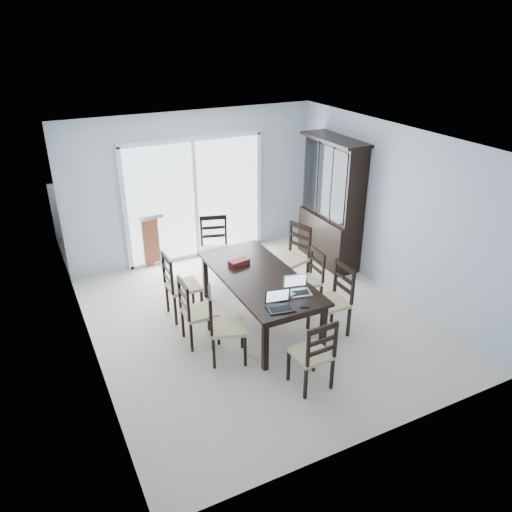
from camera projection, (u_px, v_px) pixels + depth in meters
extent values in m
plane|color=beige|center=(259.00, 321.00, 7.19)|extent=(5.00, 5.00, 0.00)
plane|color=white|center=(259.00, 141.00, 6.06)|extent=(5.00, 5.00, 0.00)
cube|color=#A9BCCA|center=(194.00, 187.00, 8.64)|extent=(4.50, 0.02, 2.60)
cube|color=#A9BCCA|center=(84.00, 273.00, 5.72)|extent=(0.02, 5.00, 2.60)
cube|color=#A9BCCA|center=(392.00, 212.00, 7.53)|extent=(0.02, 5.00, 2.60)
cube|color=gray|center=(181.00, 238.00, 10.03)|extent=(4.50, 2.00, 0.10)
cube|color=#99999E|center=(164.00, 195.00, 10.58)|extent=(4.50, 0.06, 1.10)
cube|color=black|center=(259.00, 276.00, 6.87)|extent=(1.00, 2.20, 0.04)
cube|color=black|center=(259.00, 280.00, 6.90)|extent=(0.88, 2.08, 0.10)
cube|color=black|center=(265.00, 346.00, 6.06)|extent=(0.07, 0.07, 0.69)
cube|color=black|center=(323.00, 329.00, 6.40)|extent=(0.07, 0.07, 0.69)
cube|color=black|center=(205.00, 277.00, 7.68)|extent=(0.07, 0.07, 0.69)
cube|color=black|center=(254.00, 266.00, 8.01)|extent=(0.07, 0.07, 0.69)
cube|color=black|center=(328.00, 238.00, 8.82)|extent=(0.45, 1.30, 0.85)
cube|color=black|center=(334.00, 179.00, 8.37)|extent=(0.38, 1.30, 1.30)
cube|color=black|center=(335.00, 139.00, 8.06)|extent=(0.50, 1.38, 0.05)
cube|color=black|center=(339.00, 188.00, 7.95)|extent=(0.02, 0.36, 1.18)
cube|color=black|center=(324.00, 181.00, 8.29)|extent=(0.02, 0.36, 1.18)
cube|color=black|center=(311.00, 174.00, 8.63)|extent=(0.02, 0.36, 1.18)
cube|color=silver|center=(195.00, 201.00, 8.74)|extent=(2.40, 0.02, 2.10)
cube|color=white|center=(192.00, 139.00, 8.25)|extent=(2.52, 0.05, 0.08)
cube|color=white|center=(196.00, 201.00, 8.72)|extent=(0.06, 0.05, 2.10)
cube|color=white|center=(199.00, 254.00, 9.17)|extent=(2.52, 0.05, 0.05)
cube|color=black|center=(213.00, 336.00, 6.48)|extent=(0.05, 0.05, 0.44)
cube|color=black|center=(214.00, 354.00, 6.13)|extent=(0.05, 0.05, 0.44)
cube|color=black|center=(242.00, 334.00, 6.52)|extent=(0.05, 0.05, 0.44)
cube|color=black|center=(245.00, 351.00, 6.18)|extent=(0.05, 0.05, 0.44)
cube|color=tan|center=(228.00, 327.00, 6.22)|extent=(0.54, 0.54, 0.05)
cube|color=black|center=(183.00, 323.00, 6.75)|extent=(0.04, 0.04, 0.42)
cube|color=black|center=(191.00, 338.00, 6.45)|extent=(0.04, 0.04, 0.42)
cube|color=black|center=(209.00, 317.00, 6.89)|extent=(0.04, 0.04, 0.42)
cube|color=black|center=(218.00, 331.00, 6.59)|extent=(0.04, 0.04, 0.42)
cube|color=tan|center=(199.00, 312.00, 6.57)|extent=(0.42, 0.42, 0.05)
cube|color=black|center=(167.00, 298.00, 7.33)|extent=(0.04, 0.04, 0.45)
cube|color=black|center=(175.00, 311.00, 7.01)|extent=(0.04, 0.04, 0.45)
cube|color=black|center=(193.00, 292.00, 7.49)|extent=(0.04, 0.04, 0.45)
cube|color=black|center=(202.00, 305.00, 7.17)|extent=(0.04, 0.04, 0.45)
cube|color=tan|center=(183.00, 287.00, 7.14)|extent=(0.44, 0.44, 0.05)
cube|color=black|center=(349.00, 322.00, 6.76)|extent=(0.04, 0.04, 0.45)
cube|color=black|center=(332.00, 308.00, 7.08)|extent=(0.04, 0.04, 0.45)
cube|color=black|center=(324.00, 329.00, 6.60)|extent=(0.04, 0.04, 0.45)
cube|color=black|center=(308.00, 315.00, 6.92)|extent=(0.04, 0.04, 0.45)
cube|color=tan|center=(329.00, 303.00, 6.73)|extent=(0.44, 0.44, 0.05)
cube|color=black|center=(321.00, 298.00, 7.40)|extent=(0.03, 0.03, 0.40)
cube|color=black|center=(309.00, 287.00, 7.69)|extent=(0.03, 0.03, 0.40)
cube|color=black|center=(300.00, 302.00, 7.27)|extent=(0.03, 0.03, 0.40)
cube|color=black|center=(289.00, 292.00, 7.56)|extent=(0.03, 0.03, 0.40)
cube|color=tan|center=(305.00, 282.00, 7.39)|extent=(0.40, 0.40, 0.05)
cube|color=black|center=(308.00, 274.00, 8.02)|extent=(0.05, 0.05, 0.46)
cube|color=black|center=(289.00, 266.00, 8.28)|extent=(0.05, 0.05, 0.46)
cube|color=black|center=(291.00, 282.00, 7.77)|extent=(0.05, 0.05, 0.46)
cube|color=black|center=(272.00, 274.00, 8.03)|extent=(0.05, 0.05, 0.46)
cube|color=tan|center=(290.00, 260.00, 7.91)|extent=(0.56, 0.56, 0.05)
cube|color=black|center=(306.00, 384.00, 5.64)|extent=(0.03, 0.03, 0.42)
cube|color=black|center=(332.00, 374.00, 5.80)|extent=(0.03, 0.03, 0.42)
cube|color=black|center=(288.00, 366.00, 5.93)|extent=(0.03, 0.03, 0.42)
cube|color=black|center=(314.00, 357.00, 6.09)|extent=(0.03, 0.03, 0.42)
cube|color=tan|center=(311.00, 354.00, 5.77)|extent=(0.42, 0.42, 0.05)
cube|color=black|center=(227.00, 259.00, 8.51)|extent=(0.05, 0.05, 0.46)
cube|color=black|center=(203.00, 261.00, 8.45)|extent=(0.05, 0.05, 0.46)
cube|color=black|center=(230.00, 270.00, 8.15)|extent=(0.05, 0.05, 0.46)
cube|color=black|center=(205.00, 272.00, 8.09)|extent=(0.05, 0.05, 0.46)
cube|color=tan|center=(215.00, 251.00, 8.19)|extent=(0.55, 0.55, 0.05)
cube|color=black|center=(281.00, 309.00, 6.06)|extent=(0.36, 0.28, 0.02)
cube|color=silver|center=(281.00, 301.00, 6.01)|extent=(0.28, 0.09, 0.17)
cube|color=#B0B0B3|center=(298.00, 293.00, 6.40)|extent=(0.37, 0.29, 0.02)
cube|color=silver|center=(299.00, 285.00, 6.35)|extent=(0.29, 0.10, 0.17)
cube|color=maroon|center=(283.00, 296.00, 6.33)|extent=(0.23, 0.18, 0.03)
cube|color=gold|center=(284.00, 294.00, 6.32)|extent=(0.27, 0.23, 0.01)
cube|color=black|center=(304.00, 307.00, 6.10)|extent=(0.11, 0.08, 0.01)
cube|color=#521410|center=(239.00, 262.00, 7.14)|extent=(0.31, 0.20, 0.07)
cube|color=brown|center=(167.00, 221.00, 9.57)|extent=(1.99, 1.85, 0.86)
cube|color=gray|center=(165.00, 198.00, 9.38)|extent=(2.05, 1.90, 0.06)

